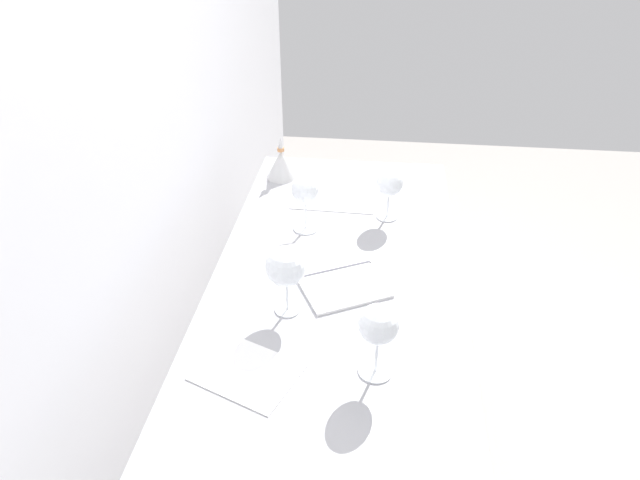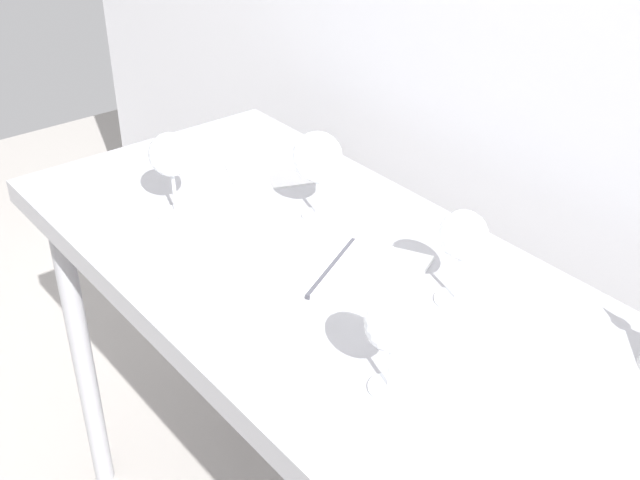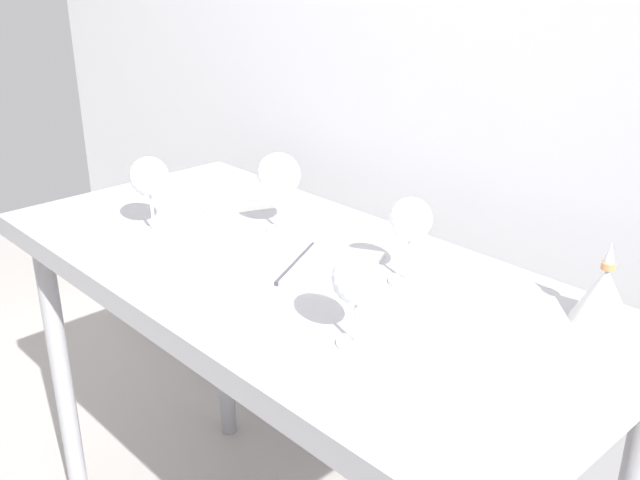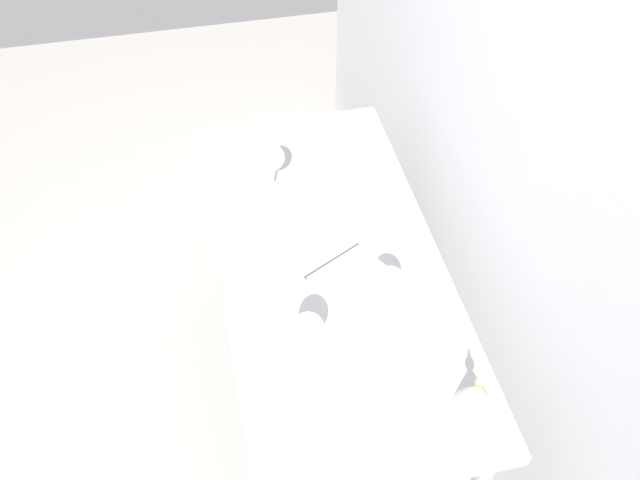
# 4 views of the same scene
# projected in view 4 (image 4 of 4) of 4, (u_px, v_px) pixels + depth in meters

# --- Properties ---
(ground_plane) EXTENTS (6.00, 6.00, 0.00)m
(ground_plane) POSITION_uv_depth(u_px,v_px,m) (329.00, 411.00, 2.68)
(ground_plane) COLOR #9D9892
(back_wall) EXTENTS (3.80, 0.04, 2.60)m
(back_wall) POSITION_uv_depth(u_px,v_px,m) (516.00, 130.00, 1.80)
(back_wall) COLOR silver
(back_wall) RESTS_ON ground_plane
(steel_counter) EXTENTS (1.40, 0.65, 0.90)m
(steel_counter) POSITION_uv_depth(u_px,v_px,m) (330.00, 283.00, 2.10)
(steel_counter) COLOR #929297
(steel_counter) RESTS_ON ground_plane
(wine_glass_near_right) EXTENTS (0.08, 0.08, 0.16)m
(wine_glass_near_right) POSITION_uv_depth(u_px,v_px,m) (308.00, 329.00, 1.71)
(wine_glass_near_right) COLOR white
(wine_glass_near_right) RESTS_ON steel_counter
(wine_glass_far_right) EXTENTS (0.08, 0.08, 0.17)m
(wine_glass_far_right) POSITION_uv_depth(u_px,v_px,m) (389.00, 282.00, 1.80)
(wine_glass_far_right) COLOR white
(wine_glass_far_right) RESTS_ON steel_counter
(wine_glass_near_left) EXTENTS (0.09, 0.09, 0.18)m
(wine_glass_near_left) POSITION_uv_depth(u_px,v_px,m) (271.00, 159.00, 2.14)
(wine_glass_near_left) COLOR white
(wine_glass_near_left) RESTS_ON steel_counter
(wine_glass_far_left) EXTENTS (0.10, 0.10, 0.18)m
(wine_glass_far_left) POSITION_uv_depth(u_px,v_px,m) (353.00, 187.00, 2.05)
(wine_glass_far_left) COLOR white
(wine_glass_far_left) RESTS_ON steel_counter
(open_notebook) EXTENTS (0.37, 0.33, 0.01)m
(open_notebook) POSITION_uv_depth(u_px,v_px,m) (334.00, 261.00, 2.01)
(open_notebook) COLOR white
(open_notebook) RESTS_ON steel_counter
(tasting_sheet_upper) EXTENTS (0.22, 0.25, 0.00)m
(tasting_sheet_upper) POSITION_uv_depth(u_px,v_px,m) (352.00, 170.00, 2.29)
(tasting_sheet_upper) COLOR white
(tasting_sheet_upper) RESTS_ON steel_counter
(tasting_sheet_lower) EXTENTS (0.18, 0.27, 0.00)m
(tasting_sheet_lower) POSITION_uv_depth(u_px,v_px,m) (382.00, 373.00, 1.76)
(tasting_sheet_lower) COLOR white
(tasting_sheet_lower) RESTS_ON steel_counter
(decanter_funnel) EXTENTS (0.10, 0.10, 0.15)m
(decanter_funnel) POSITION_uv_depth(u_px,v_px,m) (476.00, 395.00, 1.66)
(decanter_funnel) COLOR silver
(decanter_funnel) RESTS_ON steel_counter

